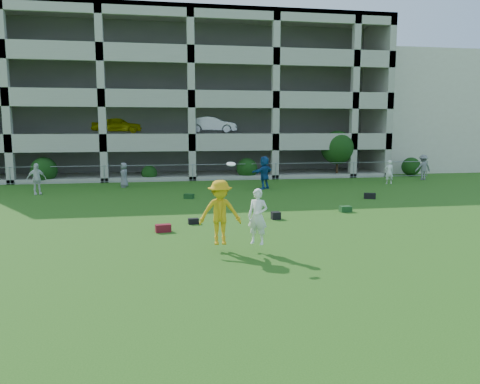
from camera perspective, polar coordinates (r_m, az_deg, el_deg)
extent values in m
plane|color=#235114|center=(14.46, -0.09, -7.18)|extent=(100.00, 100.00, 0.00)
cube|color=beige|center=(48.89, 21.56, 8.83)|extent=(16.00, 14.00, 10.00)
imported|color=white|center=(28.63, -23.58, 1.48)|extent=(1.12, 0.84, 1.76)
imported|color=slate|center=(30.24, -13.95, 2.02)|extent=(0.60, 0.83, 1.56)
imported|color=#1F4E8F|center=(28.61, 2.97, 2.38)|extent=(1.79, 1.68, 2.01)
imported|color=white|center=(32.65, 17.71, 2.33)|extent=(0.62, 0.44, 1.59)
imported|color=slate|center=(36.01, 21.41, 2.82)|extent=(1.21, 0.75, 1.80)
cube|color=#5F1014|center=(17.18, -9.35, -4.37)|extent=(0.59, 0.38, 0.28)
cube|color=black|center=(18.44, -5.70, -3.56)|extent=(0.42, 0.28, 0.22)
cube|color=#153C19|center=(21.46, 12.73, -2.03)|extent=(0.51, 0.37, 0.26)
cube|color=black|center=(19.34, 4.39, -2.88)|extent=(0.36, 0.36, 0.30)
cube|color=black|center=(25.69, 15.53, -0.46)|extent=(0.67, 0.51, 0.30)
cube|color=#153B18|center=(24.94, -6.24, -0.52)|extent=(0.58, 0.51, 0.25)
imported|color=gold|center=(14.14, -2.44, -2.50)|extent=(1.29, 0.77, 1.97)
imported|color=white|center=(14.08, 2.18, -3.00)|extent=(0.74, 0.67, 1.69)
cylinder|color=white|center=(13.88, -1.10, 3.43)|extent=(0.27, 0.27, 0.11)
cube|color=#9E998C|center=(46.62, -7.18, 10.61)|extent=(30.00, 0.50, 12.00)
cube|color=#9E998C|center=(43.35, 13.54, 10.67)|extent=(0.50, 14.00, 12.00)
cube|color=#9E998C|center=(40.63, -6.81, 19.35)|extent=(30.00, 14.00, 0.30)
cube|color=#9E998C|center=(39.99, -6.54, 2.69)|extent=(30.00, 14.00, 0.30)
cube|color=#9E998C|center=(39.83, -6.61, 6.99)|extent=(30.00, 14.00, 0.30)
cube|color=#9E998C|center=(39.89, -6.68, 11.30)|extent=(30.00, 14.00, 0.30)
cube|color=#9E998C|center=(40.18, -6.75, 15.57)|extent=(30.00, 14.00, 0.30)
cube|color=#9E998C|center=(33.01, -5.87, 5.77)|extent=(30.00, 0.30, 0.90)
cube|color=#9E998C|center=(33.04, -5.94, 10.98)|extent=(30.00, 0.30, 0.90)
cube|color=#9E998C|center=(33.33, -6.02, 16.14)|extent=(30.00, 0.30, 0.90)
cube|color=#9E998C|center=(33.89, -6.10, 21.16)|extent=(30.00, 0.30, 0.90)
cube|color=#9E998C|center=(34.44, -26.69, 10.82)|extent=(0.50, 0.50, 12.00)
cube|color=#9E998C|center=(33.27, -16.54, 11.46)|extent=(0.50, 0.50, 12.00)
cube|color=#9E998C|center=(33.16, -5.97, 11.75)|extent=(0.50, 0.50, 12.00)
cube|color=#9E998C|center=(34.13, 4.35, 11.66)|extent=(0.50, 0.50, 12.00)
cube|color=#9E998C|center=(36.08, 13.80, 11.25)|extent=(0.50, 0.50, 12.00)
cube|color=#605E59|center=(41.88, -6.84, 10.93)|extent=(29.00, 9.00, 11.60)
imported|color=#F1EF0C|center=(37.87, -14.72, 7.96)|extent=(3.94, 1.73, 1.32)
imported|color=silver|center=(38.01, -3.42, 8.21)|extent=(4.13, 1.82, 1.32)
cylinder|color=gray|center=(34.27, -26.24, 1.81)|extent=(0.06, 0.06, 1.20)
cylinder|color=gray|center=(33.10, -16.22, 2.12)|extent=(0.06, 0.06, 1.20)
cylinder|color=gray|center=(32.99, -5.80, 2.38)|extent=(0.06, 0.06, 1.20)
cylinder|color=gray|center=(33.96, 4.36, 2.55)|extent=(0.06, 0.06, 1.20)
cylinder|color=gray|center=(35.92, 13.68, 2.65)|extent=(0.06, 0.06, 1.20)
cylinder|color=gray|center=(38.72, 21.85, 2.67)|extent=(0.06, 0.06, 1.20)
cylinder|color=gray|center=(32.94, -5.81, 3.33)|extent=(36.00, 0.04, 0.04)
cylinder|color=gray|center=(33.05, -5.79, 1.48)|extent=(36.00, 0.04, 0.04)
sphere|color=#163D11|center=(34.33, -22.79, 2.48)|extent=(1.76, 1.76, 1.76)
sphere|color=#163D11|center=(33.51, -11.00, 2.27)|extent=(1.10, 1.10, 1.10)
sphere|color=#163D11|center=(34.09, 0.85, 2.88)|extent=(1.54, 1.54, 1.54)
cylinder|color=#382314|center=(36.24, 11.74, 3.35)|extent=(0.16, 0.16, 1.96)
sphere|color=#163D11|center=(36.16, 11.80, 5.34)|extent=(2.52, 2.52, 2.52)
sphere|color=#163D11|center=(38.71, 20.13, 2.92)|extent=(1.43, 1.43, 1.43)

